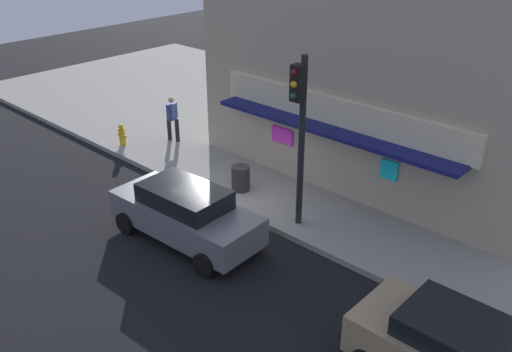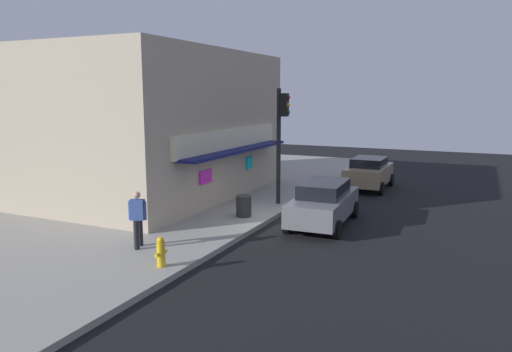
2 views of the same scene
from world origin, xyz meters
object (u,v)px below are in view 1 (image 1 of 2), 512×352
(trash_can, at_px, (241,178))
(parked_car_grey, at_px, (185,213))
(pedestrian, at_px, (172,117))
(fire_hydrant, at_px, (122,135))
(traffic_light, at_px, (300,121))

(trash_can, bearing_deg, parked_car_grey, -75.77)
(pedestrian, xyz_separation_m, parked_car_grey, (5.53, -4.13, -0.30))
(trash_can, height_order, parked_car_grey, parked_car_grey)
(trash_can, bearing_deg, fire_hydrant, -175.94)
(traffic_light, xyz_separation_m, parked_car_grey, (-1.89, -2.49, -2.46))
(traffic_light, xyz_separation_m, trash_can, (-2.64, 0.45, -2.72))
(pedestrian, relative_size, parked_car_grey, 0.38)
(traffic_light, height_order, pedestrian, traffic_light)
(fire_hydrant, distance_m, pedestrian, 2.02)
(fire_hydrant, bearing_deg, traffic_light, -0.20)
(fire_hydrant, distance_m, trash_can, 5.88)
(trash_can, relative_size, pedestrian, 0.46)
(traffic_light, xyz_separation_m, pedestrian, (-7.42, 1.64, -2.16))
(parked_car_grey, bearing_deg, trash_can, 104.23)
(trash_can, distance_m, pedestrian, 4.97)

